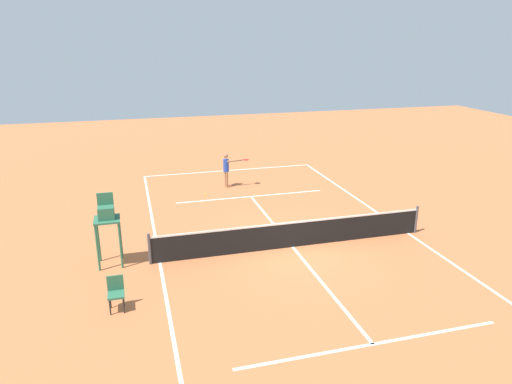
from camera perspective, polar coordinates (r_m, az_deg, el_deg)
ground_plane at (r=16.83m, az=4.46°, el=-6.67°), size 60.00×60.00×0.00m
court_lines at (r=16.83m, az=4.46°, el=-6.66°), size 9.39×21.13×0.01m
tennis_net at (r=16.62m, az=4.50°, el=-5.11°), size 9.99×0.10×1.07m
player_serving at (r=23.18m, az=-3.53°, el=3.04°), size 1.30×0.47×1.70m
tennis_ball at (r=22.31m, az=-6.13°, el=-0.27°), size 0.07×0.07×0.07m
umpire_chair at (r=15.66m, az=-17.67°, el=-3.08°), size 0.80×0.80×2.41m
courtside_chair_near at (r=13.51m, az=-16.65°, el=-11.52°), size 0.44×0.46×0.95m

